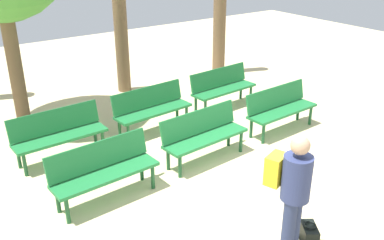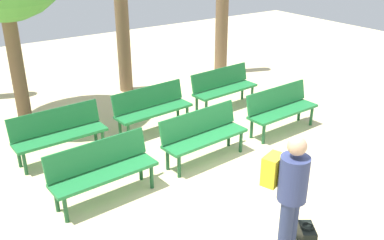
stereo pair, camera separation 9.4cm
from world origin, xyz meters
name	(u,v)px [view 1 (the left image)]	position (x,y,z in m)	size (l,w,h in m)	color
ground_plane	(271,199)	(0.00, 0.00, 0.00)	(24.00, 24.00, 0.00)	beige
bench_r0_c0	(103,168)	(-2.02, 1.47, 0.50)	(1.63, 0.58, 0.87)	#1E7238
bench_r0_c1	(203,133)	(-0.10, 1.59, 0.50)	(1.63, 0.60, 0.87)	#1E7238
bench_r0_c2	(280,106)	(1.87, 1.68, 0.50)	(1.62, 0.56, 0.87)	#1E7238
bench_r1_c0	(59,132)	(-2.12, 3.06, 0.50)	(1.62, 0.54, 0.87)	#1E7238
bench_r1_c1	(151,107)	(-0.22, 3.15, 0.50)	(1.63, 0.60, 0.87)	#1E7238
bench_r1_c2	(222,86)	(1.71, 3.31, 0.50)	(1.63, 0.60, 0.87)	#1E7238
tree_0	(121,30)	(0.41, 5.58, 1.53)	(0.32, 0.32, 3.06)	brown
tree_3	(220,8)	(3.26, 5.37, 1.79)	(0.34, 0.34, 3.57)	brown
visitor_with_backpack	(292,191)	(-0.73, -0.98, 0.94)	(0.46, 0.59, 1.65)	navy
handbag	(309,234)	(-0.33, -0.99, 0.13)	(0.33, 0.37, 0.29)	black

